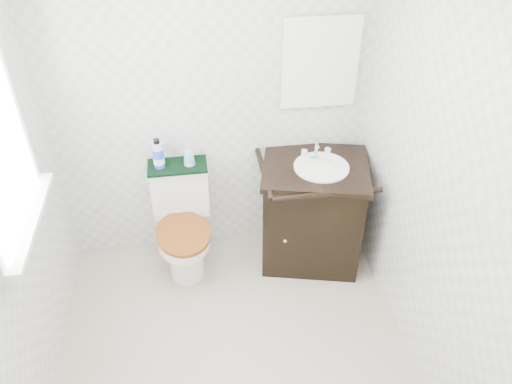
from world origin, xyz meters
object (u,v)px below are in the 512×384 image
object	(u,v)px
vanity	(313,210)
trash_bin	(283,250)
cup	(189,158)
toilet	(183,226)
mouthwash_bottle	(158,155)

from	to	relation	value
vanity	trash_bin	xyz separation A→B (m)	(-0.23, -0.08, -0.30)
vanity	cup	size ratio (longest dim) A/B	9.21
toilet	mouthwash_bottle	bearing A→B (deg)	135.59
toilet	mouthwash_bottle	size ratio (longest dim) A/B	3.60
toilet	vanity	size ratio (longest dim) A/B	0.85
vanity	cup	distance (m)	0.98
toilet	cup	bearing A→B (deg)	53.97
toilet	mouthwash_bottle	xyz separation A→B (m)	(-0.12, 0.12, 0.55)
toilet	cup	size ratio (longest dim) A/B	7.83
toilet	trash_bin	world-z (taller)	toilet
trash_bin	cup	world-z (taller)	cup
toilet	vanity	xyz separation A→B (m)	(0.95, -0.07, 0.09)
vanity	mouthwash_bottle	xyz separation A→B (m)	(-1.07, 0.18, 0.47)
vanity	mouthwash_bottle	size ratio (longest dim) A/B	4.23
toilet	cup	distance (m)	0.53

